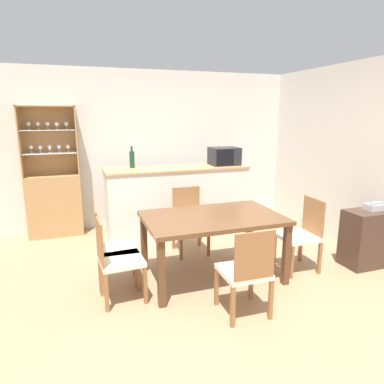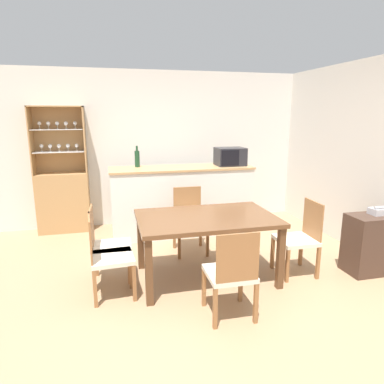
% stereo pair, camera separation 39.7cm
% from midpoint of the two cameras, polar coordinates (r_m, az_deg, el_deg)
% --- Properties ---
extents(ground_plane, '(18.00, 18.00, 0.00)m').
position_cam_midpoint_polar(ground_plane, '(3.75, 2.30, -16.70)').
color(ground_plane, '#A37F5B').
extents(wall_back, '(6.80, 0.06, 2.55)m').
position_cam_midpoint_polar(wall_back, '(5.86, -4.78, 7.21)').
color(wall_back, silver).
rests_on(wall_back, ground_plane).
extents(kitchen_counter, '(2.18, 0.63, 1.06)m').
position_cam_midpoint_polar(kitchen_counter, '(5.35, 0.40, -1.40)').
color(kitchen_counter, silver).
rests_on(kitchen_counter, ground_plane).
extents(display_cabinet, '(0.79, 0.34, 1.97)m').
position_cam_midpoint_polar(display_cabinet, '(5.73, -18.85, -0.31)').
color(display_cabinet, tan).
rests_on(display_cabinet, ground_plane).
extents(dining_table, '(1.53, 0.98, 0.74)m').
position_cam_midpoint_polar(dining_table, '(3.85, 5.38, -5.27)').
color(dining_table, brown).
rests_on(dining_table, ground_plane).
extents(dining_chair_side_left_near, '(0.45, 0.45, 0.87)m').
position_cam_midpoint_polar(dining_chair_side_left_near, '(3.59, -10.82, -10.53)').
color(dining_chair_side_left_near, beige).
rests_on(dining_chair_side_left_near, ground_plane).
extents(dining_chair_side_left_far, '(0.43, 0.43, 0.87)m').
position_cam_midpoint_polar(dining_chair_side_left_far, '(3.87, -11.08, -8.81)').
color(dining_chair_side_left_far, beige).
rests_on(dining_chair_side_left_far, ground_plane).
extents(dining_chair_head_far, '(0.43, 0.43, 0.87)m').
position_cam_midpoint_polar(dining_chair_head_far, '(4.65, 2.05, -4.81)').
color(dining_chair_head_far, beige).
rests_on(dining_chair_head_far, ground_plane).
extents(dining_chair_side_right_near, '(0.43, 0.43, 0.87)m').
position_cam_midpoint_polar(dining_chair_side_right_near, '(4.27, 20.07, -7.27)').
color(dining_chair_side_right_near, beige).
rests_on(dining_chair_side_right_near, ground_plane).
extents(dining_chair_head_near, '(0.43, 0.43, 0.87)m').
position_cam_midpoint_polar(dining_chair_head_near, '(3.23, 10.15, -13.30)').
color(dining_chair_head_near, beige).
rests_on(dining_chair_head_near, ground_plane).
extents(microwave, '(0.45, 0.36, 0.28)m').
position_cam_midpoint_polar(microwave, '(5.46, 8.46, 5.86)').
color(microwave, '#232328').
rests_on(microwave, kitchen_counter).
extents(wine_bottle, '(0.07, 0.07, 0.32)m').
position_cam_midpoint_polar(wine_bottle, '(5.26, -7.00, 5.56)').
color(wine_bottle, '#193D23').
rests_on(wine_bottle, kitchen_counter).
extents(side_cabinet, '(0.60, 0.36, 0.70)m').
position_cam_midpoint_polar(side_cabinet, '(4.69, 30.03, -7.51)').
color(side_cabinet, '#422D23').
rests_on(side_cabinet, ground_plane).
extents(telephone, '(0.21, 0.15, 0.11)m').
position_cam_midpoint_polar(telephone, '(4.64, 30.92, -2.76)').
color(telephone, '#B7B7BC').
rests_on(telephone, side_cabinet).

